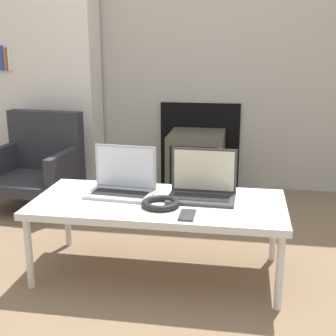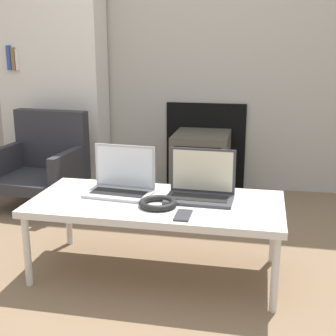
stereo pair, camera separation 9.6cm
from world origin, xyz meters
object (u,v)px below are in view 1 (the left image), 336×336
Objects in this scene: laptop_right at (202,187)px; phone at (187,215)px; laptop_left at (122,183)px; tv at (196,164)px; headphones at (161,203)px; armchair at (38,161)px.

laptop_right is 0.29m from phone.
laptop_left is 0.43m from laptop_right.
phone is at bearing -85.60° from tv.
headphones is 0.38× the size of tv.
laptop_left and laptop_right have the same top height.
laptop_left is 1.03× the size of laptop_right.
laptop_left is at bearing 145.24° from headphones.
armchair is at bearing 137.99° from phone.
armchair is at bearing -161.04° from tv.
laptop_right is 1.59m from armchair.
phone is at bearing -97.67° from laptop_right.
laptop_right is at bearing 80.85° from phone.
armchair reaches higher than laptop_right.
headphones is at bearing -91.14° from tv.
tv reaches higher than phone.
tv is at bearing 98.83° from laptop_right.
tv is (0.03, 1.43, -0.17)m from headphones.
laptop_left reaches higher than phone.
tv is 0.73× the size of armchair.
laptop_left is at bearing -178.50° from laptop_right.
armchair reaches higher than laptop_left.
laptop_left is 1.25m from armchair.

